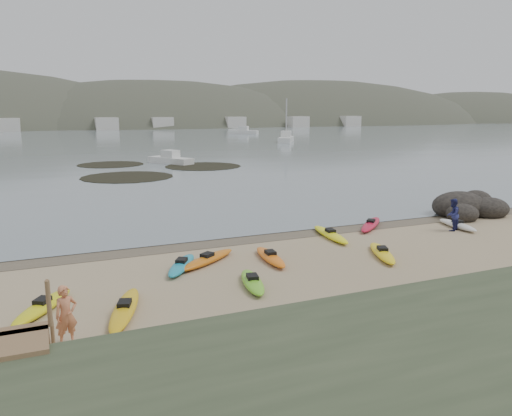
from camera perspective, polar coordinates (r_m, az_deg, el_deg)
name	(u,v)px	position (r m, az deg, el deg)	size (l,w,h in m)	color
ground	(256,236)	(26.47, 0.00, -3.19)	(600.00, 600.00, 0.00)	tan
wet_sand	(258,237)	(26.20, 0.26, -3.33)	(60.00, 60.00, 0.00)	brown
water	(58,121)	(323.80, -21.66, 9.26)	(1200.00, 1200.00, 0.00)	slate
stairs	(16,353)	(13.20, -25.74, -14.74)	(1.50, 2.70, 2.10)	olive
kayaks	(282,256)	(22.33, 2.95, -5.49)	(23.31, 10.53, 0.34)	yellow
person_west	(66,315)	(15.36, -20.88, -11.38)	(0.64, 0.42, 1.75)	#D27D54
person_east	(453,215)	(29.42, 21.56, -0.72)	(0.87, 0.68, 1.79)	navy
rock_cluster	(469,211)	(34.49, 23.12, -0.29)	(5.31, 3.91, 1.81)	black
kelp_mats	(151,169)	(56.81, -11.96, 4.34)	(18.58, 20.69, 0.04)	black
moored_boats	(136,141)	(98.85, -13.55, 7.40)	(85.09, 73.79, 1.20)	silver
far_hills	(165,161)	(224.23, -10.33, 5.26)	(550.00, 135.00, 80.00)	#384235
far_town	(95,124)	(169.40, -17.93, 9.12)	(199.00, 5.00, 4.00)	beige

